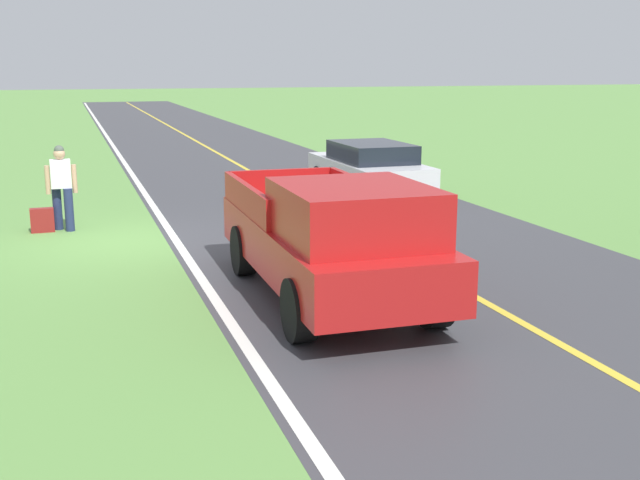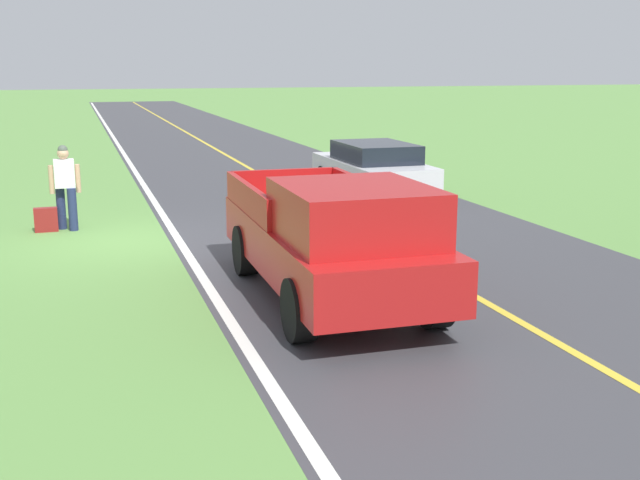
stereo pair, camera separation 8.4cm
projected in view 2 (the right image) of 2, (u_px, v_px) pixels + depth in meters
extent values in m
plane|color=#609347|center=(130.00, 241.00, 15.04)|extent=(200.00, 200.00, 0.00)
cube|color=#3D3D42|center=(353.00, 227.00, 16.39)|extent=(7.68, 120.00, 0.00)
cube|color=silver|center=(177.00, 238.00, 15.31)|extent=(0.16, 117.60, 0.00)
cube|color=gold|center=(353.00, 227.00, 16.39)|extent=(0.14, 117.60, 0.00)
cylinder|color=navy|center=(73.00, 209.00, 15.94)|extent=(0.18, 0.18, 0.88)
cylinder|color=navy|center=(61.00, 208.00, 16.09)|extent=(0.18, 0.18, 0.88)
cube|color=white|center=(64.00, 173.00, 15.86)|extent=(0.41, 0.27, 0.58)
sphere|color=tan|center=(63.00, 154.00, 15.77)|extent=(0.23, 0.23, 0.23)
sphere|color=#4C564C|center=(63.00, 150.00, 15.75)|extent=(0.20, 0.20, 0.20)
cube|color=#234C2D|center=(64.00, 171.00, 16.04)|extent=(0.32, 0.21, 0.44)
cylinder|color=tan|center=(78.00, 178.00, 15.95)|extent=(0.10, 0.10, 0.58)
cylinder|color=tan|center=(51.00, 180.00, 15.78)|extent=(0.10, 0.10, 0.58)
cube|color=maroon|center=(46.00, 220.00, 15.88)|extent=(0.46, 0.21, 0.49)
cube|color=#B21919|center=(327.00, 246.00, 11.35)|extent=(2.07, 5.42, 0.70)
cube|color=#B21919|center=(355.00, 213.00, 10.09)|extent=(1.87, 2.18, 0.72)
cube|color=black|center=(355.00, 207.00, 10.07)|extent=(1.70, 1.32, 0.43)
cube|color=#B21919|center=(363.00, 193.00, 12.50)|extent=(0.14, 3.03, 0.45)
cube|color=#B21919|center=(248.00, 198.00, 11.97)|extent=(0.14, 3.03, 0.45)
cube|color=#B21919|center=(283.00, 182.00, 13.64)|extent=(1.84, 0.12, 0.45)
cylinder|color=black|center=(434.00, 297.00, 10.05)|extent=(0.31, 0.80, 0.80)
cylinder|color=black|center=(300.00, 310.00, 9.54)|extent=(0.31, 0.80, 0.80)
cylinder|color=black|center=(351.00, 243.00, 13.13)|extent=(0.31, 0.80, 0.80)
cylinder|color=black|center=(246.00, 250.00, 12.62)|extent=(0.31, 0.80, 0.80)
cube|color=silver|center=(372.00, 172.00, 19.98)|extent=(1.87, 4.41, 0.62)
cube|color=black|center=(376.00, 152.00, 19.68)|extent=(1.64, 2.38, 0.46)
cylinder|color=black|center=(324.00, 178.00, 21.10)|extent=(0.24, 0.66, 0.66)
cylinder|color=black|center=(382.00, 176.00, 21.61)|extent=(0.24, 0.66, 0.66)
cylinder|color=black|center=(361.00, 194.00, 18.50)|extent=(0.24, 0.66, 0.66)
cylinder|color=black|center=(426.00, 191.00, 19.01)|extent=(0.24, 0.66, 0.66)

